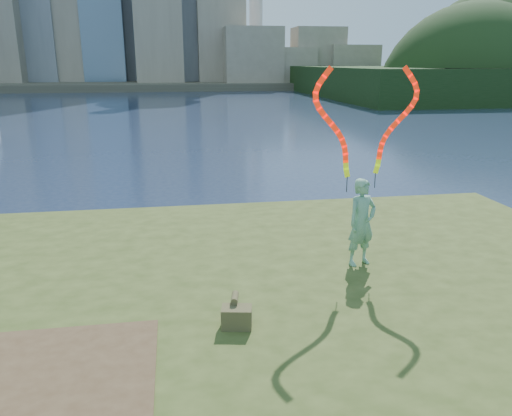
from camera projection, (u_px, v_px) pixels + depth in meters
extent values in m
plane|color=#1B2944|center=(194.00, 312.00, 9.64)|extent=(320.00, 320.00, 0.00)
cube|color=#344217|center=(201.00, 385.00, 7.23)|extent=(20.00, 18.00, 0.30)
cube|color=#344217|center=(200.00, 358.00, 7.44)|extent=(17.00, 15.00, 0.30)
cube|color=#344217|center=(198.00, 336.00, 7.56)|extent=(14.00, 12.00, 0.30)
cube|color=#47331E|center=(21.00, 392.00, 6.04)|extent=(3.20, 3.00, 0.02)
cube|color=#4C4738|center=(173.00, 83.00, 99.42)|extent=(320.00, 40.00, 1.20)
imported|color=#166E42|center=(362.00, 222.00, 9.66)|extent=(0.73, 0.59, 1.72)
cylinder|color=black|center=(347.00, 184.00, 9.39)|extent=(0.02, 0.02, 0.30)
cylinder|color=black|center=(375.00, 180.00, 9.71)|extent=(0.02, 0.02, 0.30)
cube|color=#484B26|center=(237.00, 317.00, 7.49)|extent=(0.50, 0.38, 0.32)
cylinder|color=#484B26|center=(235.00, 298.00, 7.64)|extent=(0.16, 0.32, 0.11)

